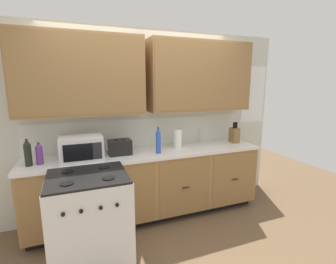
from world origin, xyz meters
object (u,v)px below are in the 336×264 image
stove_range (90,220)px  paper_towel_roll (178,139)px  toaster (120,147)px  bottle_dark (28,153)px  bottle_violet (39,154)px  knife_block (234,135)px  microwave (81,148)px  bottle_blue (158,141)px

stove_range → paper_towel_roll: paper_towel_roll is taller
toaster → bottle_dark: size_ratio=0.93×
paper_towel_roll → bottle_violet: bearing=-176.7°
stove_range → toaster: 0.94m
bottle_violet → bottle_dark: bearing=-166.8°
knife_block → bottle_violet: bearing=-178.3°
toaster → knife_block: knife_block is taller
toaster → bottle_dark: 1.01m
bottle_violet → paper_towel_roll: bearing=3.3°
toaster → bottle_dark: bearing=-175.7°
microwave → knife_block: (2.19, 0.08, -0.02)m
knife_block → bottle_blue: size_ratio=0.92×
paper_towel_roll → bottle_violet: (-1.71, -0.10, -0.01)m
paper_towel_roll → bottle_blue: 0.38m
stove_range → knife_block: 2.34m
paper_towel_roll → microwave: bearing=-175.4°
knife_block → bottle_dark: knife_block is taller
microwave → knife_block: size_ratio=1.55×
microwave → bottle_blue: bearing=-3.6°
microwave → bottle_violet: 0.44m
paper_towel_roll → bottle_dark: bearing=-176.1°
toaster → paper_towel_roll: paper_towel_roll is taller
microwave → bottle_violet: size_ratio=1.95×
microwave → paper_towel_roll: bearing=4.6°
microwave → bottle_dark: bearing=-177.8°
toaster → bottle_violet: bottle_violet is taller
microwave → bottle_blue: bottle_blue is taller
bottle_dark → bottle_blue: bearing=-1.5°
paper_towel_roll → knife_block: bearing=-1.2°
paper_towel_roll → bottle_blue: (-0.34, -0.16, 0.03)m
microwave → bottle_dark: 0.55m
stove_range → toaster: bearing=55.6°
microwave → toaster: bearing=6.8°
stove_range → toaster: toaster is taller
microwave → bottle_dark: (-0.55, -0.02, 0.01)m
toaster → microwave: bearing=-173.2°
stove_range → bottle_blue: 1.21m
microwave → bottle_dark: size_ratio=1.60×
paper_towel_roll → bottle_dark: bottle_dark is taller
microwave → toaster: microwave is taller
bottle_dark → knife_block: bearing=2.2°
knife_block → bottle_violet: (-2.63, -0.08, 0.01)m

